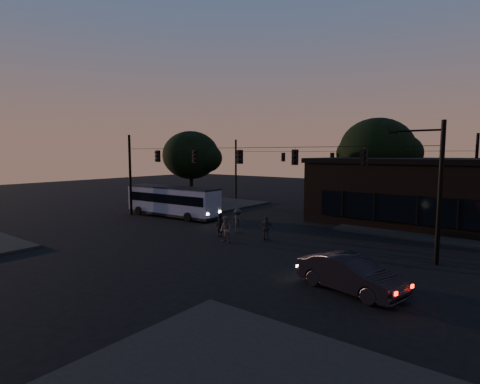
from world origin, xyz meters
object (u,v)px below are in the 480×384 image
Objects in this scene: pedestrian_c at (266,228)px; car at (350,274)px; pedestrian_a at (220,225)px; pedestrian_d at (238,221)px; building at (413,191)px; pedestrian_b at (226,230)px; bus at (172,200)px.

car is at bearing 130.82° from pedestrian_c.
pedestrian_d is at bearing 88.04° from pedestrian_a.
building is 15.24m from pedestrian_d.
pedestrian_c is (1.71, 2.20, -0.04)m from pedestrian_b.
pedestrian_a is at bearing 157.33° from pedestrian_b.
car is 12.68m from pedestrian_d.
pedestrian_a is (-11.12, 4.53, 0.05)m from car.
bus is at bearing -2.40° from pedestrian_d.
building is 9.45× the size of pedestrian_a.
building reaches higher than bus.
pedestrian_b is at bearing -27.19° from bus.
pedestrian_b is 3.21m from pedestrian_d.
car is 12.01m from pedestrian_a.
pedestrian_b is 2.79m from pedestrian_c.
bus is 11.39m from pedestrian_b.
bus is (-18.14, -10.26, -1.16)m from building.
building reaches higher than pedestrian_c.
pedestrian_c is at bearing 68.36° from car.
pedestrian_c is (-6.12, -12.82, -1.88)m from building.
building reaches higher than pedestrian_b.
pedestrian_d is at bearing -13.81° from bus.
bus is 5.54× the size of pedestrian_d.
pedestrian_a is (-9.27, -13.91, -1.89)m from building.
pedestrian_b is (-7.83, -15.02, -1.84)m from building.
pedestrian_d is (-9.12, -12.08, -1.81)m from building.
pedestrian_d is at bearing 73.45° from car.
pedestrian_d reaches higher than car.
pedestrian_c reaches higher than pedestrian_a.
building is 20.87m from bus.
pedestrian_a is at bearing 5.08° from pedestrian_c.
pedestrian_d reaches higher than pedestrian_b.
car is 2.78× the size of pedestrian_c.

